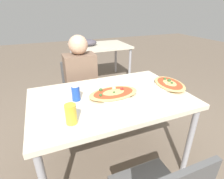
{
  "coord_description": "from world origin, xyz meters",
  "views": [
    {
      "loc": [
        -0.48,
        -1.21,
        1.44
      ],
      "look_at": [
        0.01,
        0.0,
        0.81
      ],
      "focal_mm": 28.0,
      "sensor_mm": 36.0,
      "label": 1
    }
  ],
  "objects_px": {
    "chair_far_seated": "(80,91)",
    "pizza_main": "(113,93)",
    "person_seated": "(81,79)",
    "pizza_second": "(169,84)",
    "drink_glass": "(71,114)",
    "soda_can": "(76,93)",
    "dining_table": "(111,103)"
  },
  "relations": [
    {
      "from": "pizza_main",
      "to": "pizza_second",
      "type": "height_order",
      "value": "same"
    },
    {
      "from": "person_seated",
      "to": "drink_glass",
      "type": "xyz_separation_m",
      "value": [
        -0.26,
        -0.89,
        0.13
      ]
    },
    {
      "from": "dining_table",
      "to": "chair_far_seated",
      "type": "relative_size",
      "value": 1.58
    },
    {
      "from": "drink_glass",
      "to": "pizza_second",
      "type": "relative_size",
      "value": 0.33
    },
    {
      "from": "person_seated",
      "to": "pizza_second",
      "type": "height_order",
      "value": "person_seated"
    },
    {
      "from": "person_seated",
      "to": "pizza_second",
      "type": "xyz_separation_m",
      "value": [
        0.7,
        -0.66,
        0.09
      ]
    },
    {
      "from": "dining_table",
      "to": "pizza_second",
      "type": "height_order",
      "value": "pizza_second"
    },
    {
      "from": "soda_can",
      "to": "drink_glass",
      "type": "bearing_deg",
      "value": -107.28
    },
    {
      "from": "dining_table",
      "to": "drink_glass",
      "type": "relative_size",
      "value": 9.73
    },
    {
      "from": "dining_table",
      "to": "pizza_main",
      "type": "distance_m",
      "value": 0.1
    },
    {
      "from": "drink_glass",
      "to": "soda_can",
      "type": "bearing_deg",
      "value": 72.72
    },
    {
      "from": "chair_far_seated",
      "to": "soda_can",
      "type": "relative_size",
      "value": 6.67
    },
    {
      "from": "person_seated",
      "to": "pizza_main",
      "type": "bearing_deg",
      "value": 101.79
    },
    {
      "from": "chair_far_seated",
      "to": "person_seated",
      "type": "height_order",
      "value": "person_seated"
    },
    {
      "from": "chair_far_seated",
      "to": "pizza_main",
      "type": "height_order",
      "value": "chair_far_seated"
    },
    {
      "from": "person_seated",
      "to": "pizza_main",
      "type": "distance_m",
      "value": 0.66
    },
    {
      "from": "dining_table",
      "to": "soda_can",
      "type": "distance_m",
      "value": 0.31
    },
    {
      "from": "soda_can",
      "to": "drink_glass",
      "type": "height_order",
      "value": "drink_glass"
    },
    {
      "from": "person_seated",
      "to": "drink_glass",
      "type": "height_order",
      "value": "person_seated"
    },
    {
      "from": "person_seated",
      "to": "soda_can",
      "type": "bearing_deg",
      "value": 73.82
    },
    {
      "from": "person_seated",
      "to": "pizza_second",
      "type": "relative_size",
      "value": 2.83
    },
    {
      "from": "dining_table",
      "to": "drink_glass",
      "type": "distance_m",
      "value": 0.47
    },
    {
      "from": "soda_can",
      "to": "pizza_second",
      "type": "relative_size",
      "value": 0.3
    },
    {
      "from": "drink_glass",
      "to": "pizza_second",
      "type": "bearing_deg",
      "value": 13.46
    },
    {
      "from": "drink_glass",
      "to": "dining_table",
      "type": "bearing_deg",
      "value": 33.89
    },
    {
      "from": "chair_far_seated",
      "to": "pizza_second",
      "type": "distance_m",
      "value": 1.08
    },
    {
      "from": "chair_far_seated",
      "to": "drink_glass",
      "type": "bearing_deg",
      "value": 75.2
    },
    {
      "from": "pizza_second",
      "to": "chair_far_seated",
      "type": "bearing_deg",
      "value": 132.39
    },
    {
      "from": "person_seated",
      "to": "pizza_main",
      "type": "height_order",
      "value": "person_seated"
    },
    {
      "from": "chair_far_seated",
      "to": "soda_can",
      "type": "distance_m",
      "value": 0.8
    },
    {
      "from": "person_seated",
      "to": "dining_table",
      "type": "bearing_deg",
      "value": 99.39
    },
    {
      "from": "pizza_second",
      "to": "dining_table",
      "type": "bearing_deg",
      "value": 178.32
    }
  ]
}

